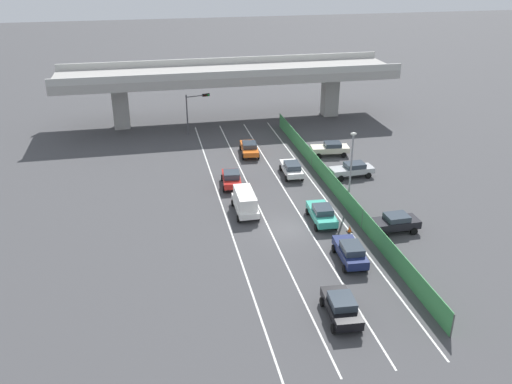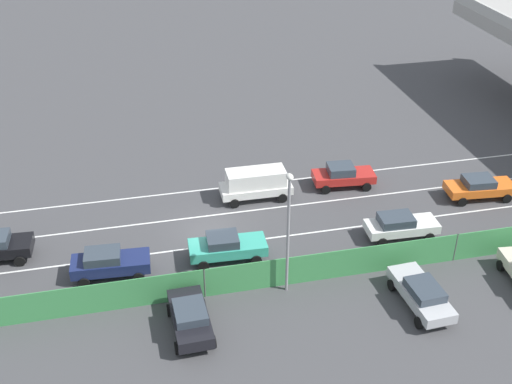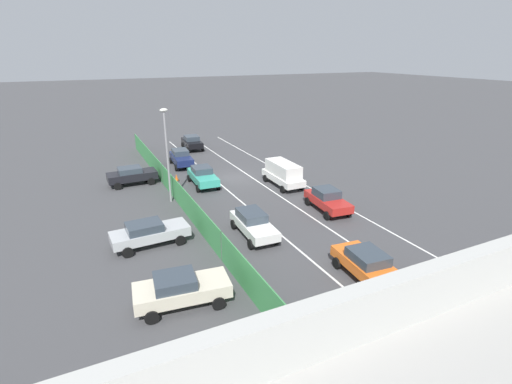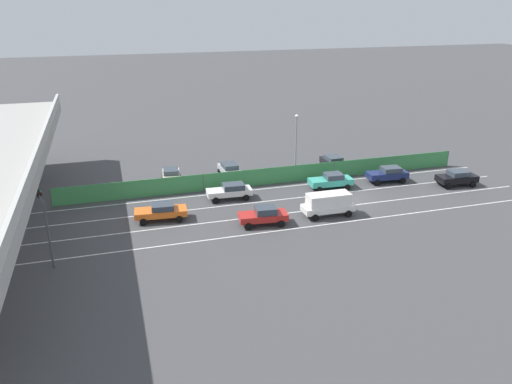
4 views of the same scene
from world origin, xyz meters
TOP-DOWN VIEW (x-y plane):
  - ground_plane at (0.00, 0.00)m, footprint 300.00×300.00m
  - lane_line_left_edge at (-5.07, 6.24)m, footprint 0.14×48.48m
  - lane_line_mid_left at (-1.69, 6.24)m, footprint 0.14×48.48m
  - lane_line_mid_right at (1.69, 6.24)m, footprint 0.14×48.48m
  - lane_line_right_edge at (5.07, 6.24)m, footprint 0.14×48.48m
  - elevated_overpass at (0.00, 32.48)m, footprint 46.00×9.33m
  - green_fence at (6.31, 6.24)m, footprint 0.10×44.58m
  - car_sedan_red at (-3.42, 10.14)m, footprint 2.31×4.43m
  - car_sedan_black at (0.17, -12.65)m, footprint 2.24×4.33m
  - car_taxi_teal at (3.17, 0.63)m, footprint 2.17×4.63m
  - car_taxi_orange at (0.13, 18.70)m, footprint 2.34×4.78m
  - car_sedan_navy at (3.28, -6.15)m, footprint 2.16×4.50m
  - car_hatchback_white at (3.33, 11.50)m, footprint 2.08×4.53m
  - car_van_white at (-3.19, 3.84)m, footprint 2.09×4.86m
  - parked_sedan_dark at (8.81, -2.30)m, footprint 4.26×2.11m
  - parked_wagon_silver at (9.64, 9.95)m, footprint 4.72×2.16m
  - parked_sedan_cream at (9.44, 16.55)m, footprint 4.58×2.43m
  - traffic_light at (-5.23, 27.70)m, footprint 3.18×0.94m
  - street_lamp at (6.71, 3.33)m, footprint 0.60×0.36m
  - traffic_cone at (4.99, -1.61)m, footprint 0.47×0.47m

SIDE VIEW (x-z plane):
  - ground_plane at x=0.00m, z-range 0.00..0.00m
  - lane_line_left_edge at x=-5.07m, z-range 0.00..0.01m
  - lane_line_mid_left at x=-1.69m, z-range 0.00..0.01m
  - lane_line_mid_right at x=1.69m, z-range 0.00..0.01m
  - lane_line_right_edge at x=5.07m, z-range 0.00..0.01m
  - traffic_cone at x=4.99m, z-range -0.02..0.61m
  - car_taxi_orange at x=0.13m, z-range 0.09..1.64m
  - parked_wagon_silver at x=9.64m, z-range 0.10..1.64m
  - car_hatchback_white at x=3.33m, z-range 0.09..1.66m
  - parked_sedan_cream at x=9.44m, z-range 0.09..1.69m
  - car_sedan_red at x=-3.42m, z-range 0.07..1.72m
  - car_taxi_teal at x=3.17m, z-range 0.08..1.72m
  - parked_sedan_dark at x=8.81m, z-range 0.10..1.71m
  - car_sedan_black at x=0.17m, z-range 0.09..1.74m
  - green_fence at x=6.31m, z-range 0.00..1.85m
  - car_sedan_navy at x=3.28m, z-range 0.09..1.77m
  - car_van_white at x=-3.19m, z-range 0.15..2.28m
  - traffic_light at x=-5.23m, z-range 1.11..6.44m
  - street_lamp at x=6.71m, z-range 0.77..8.10m
  - elevated_overpass at x=0.00m, z-range 2.25..10.25m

